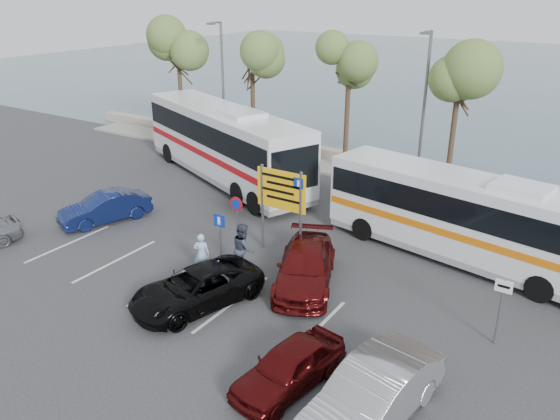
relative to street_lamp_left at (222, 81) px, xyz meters
The scene contains 24 objects.
ground 17.43m from the street_lamp_left, 53.51° to the right, with size 120.00×120.00×0.00m, color #303032.
kerb_strip 10.99m from the street_lamp_left, ahead, with size 44.00×2.40×0.15m, color gray.
seawall 11.16m from the street_lamp_left, 13.93° to the left, with size 48.00×0.80×0.60m, color gray.
sea 47.77m from the street_lamp_left, 77.86° to the left, with size 140.00×140.00×0.00m, color #445F6C.
tree_far_left 4.38m from the street_lamp_left, behind, with size 3.20×3.20×7.60m.
tree_left 2.49m from the street_lamp_left, 13.51° to the left, with size 3.20×3.20×7.20m.
tree_mid 8.76m from the street_lamp_left, ahead, with size 3.20×3.20×8.00m.
tree_right 14.59m from the street_lamp_left, ahead, with size 3.20×3.20×7.40m.
street_lamp_left is the anchor object (origin of this frame).
street_lamp_right 13.00m from the street_lamp_left, ahead, with size 0.45×1.15×8.01m.
direction_sign 15.24m from the street_lamp_left, 43.17° to the right, with size 2.20×0.12×3.60m.
sign_no_stop 14.88m from the street_lamp_left, 49.83° to the right, with size 0.60×0.08×2.35m.
sign_parking 16.37m from the street_lamp_left, 52.40° to the right, with size 0.50×0.07×2.25m.
sign_taxi 23.38m from the street_lamp_left, 31.27° to the right, with size 0.50×0.07×2.20m.
lane_markings 17.62m from the street_lamp_left, 58.61° to the right, with size 12.02×4.20×0.01m, color silver, non-canonical shape.
coach_bus_left 6.07m from the street_lamp_left, 51.60° to the right, with size 13.56×7.97×4.21m.
coach_bus_right 19.08m from the street_lamp_left, 21.86° to the right, with size 11.84×4.48×3.61m.
car_blue 12.88m from the street_lamp_left, 78.36° to the right, with size 1.43×4.10×1.35m, color #111D4F.
car_maroon 18.22m from the street_lamp_left, 42.47° to the right, with size 1.96×4.82×1.40m, color #530D0E.
car_red 23.38m from the street_lamp_left, 47.62° to the right, with size 1.47×3.64×1.24m, color #470A0A.
suv_black 19.04m from the street_lamp_left, 54.82° to the right, with size 2.13×4.63×1.29m, color black.
car_silver_b 25.01m from the street_lamp_left, 43.51° to the right, with size 1.65×4.72×1.56m, color gray.
pedestrian_near 16.88m from the street_lamp_left, 54.86° to the right, with size 0.60×0.39×1.65m, color #9ABDE1.
pedestrian_far 16.87m from the street_lamp_left, 49.41° to the right, with size 0.97×0.76×2.00m, color #33394D.
Camera 1 is at (11.78, -13.68, 10.08)m, focal length 35.00 mm.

